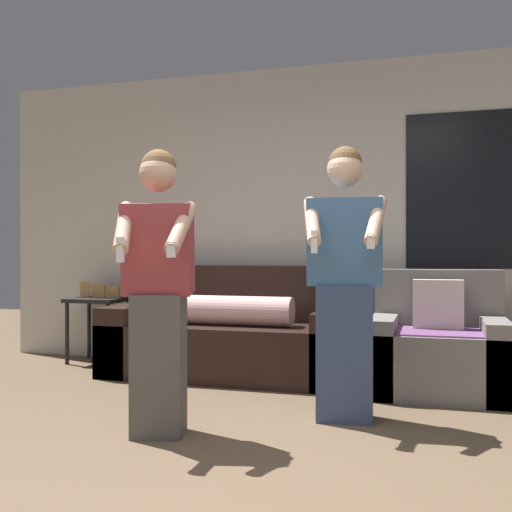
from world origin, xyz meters
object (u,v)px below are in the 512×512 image
object	(u,v)px
armchair	(438,349)
side_table	(98,307)
person_right	(345,282)
couch	(233,337)
person_left	(158,289)

from	to	relation	value
armchair	side_table	size ratio (longest dim) A/B	1.25
person_right	side_table	bearing A→B (deg)	152.19
couch	person_right	distance (m)	1.66
armchair	side_table	xyz separation A→B (m)	(-3.07, 0.38, 0.20)
person_right	armchair	bearing A→B (deg)	59.57
side_table	person_left	world-z (taller)	person_left
person_left	person_right	xyz separation A→B (m)	(0.96, 0.61, 0.03)
couch	armchair	size ratio (longest dim) A/B	2.18
couch	person_left	size ratio (longest dim) A/B	1.29
armchair	couch	bearing A→B (deg)	173.87
person_left	person_right	bearing A→B (deg)	32.37
side_table	person_right	distance (m)	2.86
armchair	person_left	bearing A→B (deg)	-134.28
side_table	person_right	xyz separation A→B (m)	(2.51, -1.32, 0.33)
armchair	person_left	world-z (taller)	person_left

